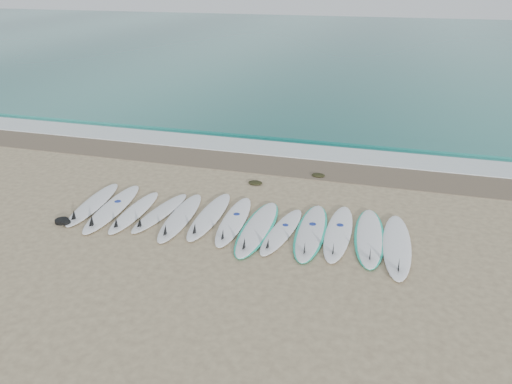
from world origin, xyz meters
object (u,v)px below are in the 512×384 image
(surfboard_6, at_px, (233,221))
(surfboard_12, at_px, (397,246))
(leash_coil, at_px, (63,221))
(surfboard_0, at_px, (92,204))

(surfboard_6, relative_size, surfboard_12, 0.91)
(surfboard_6, bearing_deg, surfboard_12, -6.03)
(surfboard_12, xyz_separation_m, leash_coil, (-7.63, -0.94, -0.02))
(surfboard_6, relative_size, leash_coil, 5.81)
(surfboard_0, xyz_separation_m, leash_coil, (-0.15, -1.00, -0.01))
(surfboard_12, relative_size, leash_coil, 6.37)
(surfboard_6, height_order, leash_coil, surfboard_6)
(surfboard_6, bearing_deg, leash_coil, -168.08)
(surfboard_6, xyz_separation_m, surfboard_12, (3.75, -0.15, 0.01))
(surfboard_0, height_order, leash_coil, surfboard_0)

